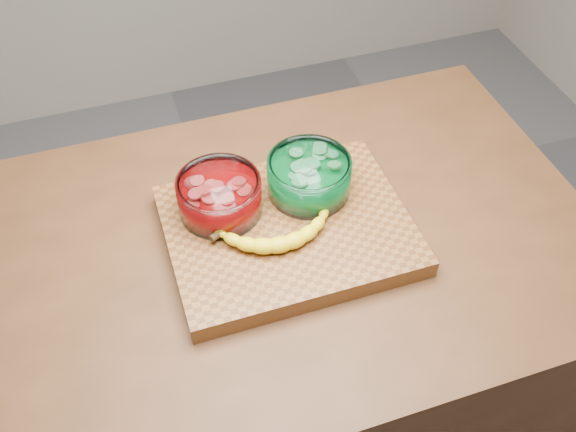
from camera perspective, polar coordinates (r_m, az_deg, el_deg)
name	(u,v)px	position (r m, az deg, el deg)	size (l,w,h in m)	color
counter	(288,357)	(1.60, 0.00, -12.39)	(1.20, 0.80, 0.90)	#4C2C17
cutting_board	(288,230)	(1.21, 0.00, -1.27)	(0.45, 0.35, 0.04)	brown
bowl_red	(220,196)	(1.20, -6.10, 1.76)	(0.16, 0.16, 0.07)	white
bowl_green	(309,177)	(1.23, 1.88, 3.51)	(0.16, 0.16, 0.08)	white
banana	(277,232)	(1.16, -1.01, -1.41)	(0.25, 0.12, 0.03)	yellow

